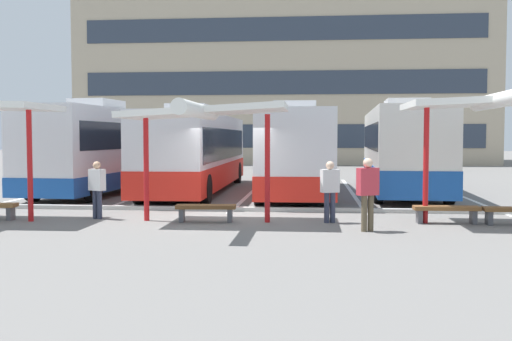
{
  "coord_description": "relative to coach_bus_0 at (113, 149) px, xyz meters",
  "views": [
    {
      "loc": [
        2.42,
        -16.83,
        2.23
      ],
      "look_at": [
        0.56,
        2.88,
        1.11
      ],
      "focal_mm": 41.82,
      "sensor_mm": 36.0,
      "label": 1
    }
  ],
  "objects": [
    {
      "name": "bench_2",
      "position": [
        11.65,
        -8.37,
        -1.38
      ],
      "size": [
        1.67,
        0.45,
        0.45
      ],
      "color": "brown",
      "rests_on": "ground"
    },
    {
      "name": "waiting_passenger_2",
      "position": [
        2.39,
        -8.35,
        -0.83
      ],
      "size": [
        0.5,
        0.39,
        1.57
      ],
      "color": "#33384C",
      "rests_on": "ground"
    },
    {
      "name": "waiting_shelter_2",
      "position": [
        12.55,
        -8.59,
        1.31
      ],
      "size": [
        3.85,
        4.38,
        3.28
      ],
      "color": "red",
      "rests_on": "ground"
    },
    {
      "name": "ground_plane",
      "position": [
        5.78,
        -7.16,
        -1.72
      ],
      "size": [
        160.0,
        160.0,
        0.0
      ],
      "primitive_type": "plane",
      "color": "slate"
    },
    {
      "name": "coach_bus_3",
      "position": [
        11.77,
        0.24,
        -0.06
      ],
      "size": [
        3.06,
        11.51,
        3.62
      ],
      "color": "silver",
      "rests_on": "ground"
    },
    {
      "name": "coach_bus_0",
      "position": [
        0.0,
        0.0,
        0.0
      ],
      "size": [
        3.36,
        12.05,
        3.66
      ],
      "color": "silver",
      "rests_on": "ground"
    },
    {
      "name": "platform_kerb",
      "position": [
        5.78,
        -6.29,
        -1.66
      ],
      "size": [
        44.0,
        0.24,
        0.12
      ],
      "primitive_type": "cube",
      "color": "#ADADA8",
      "rests_on": "ground"
    },
    {
      "name": "lane_stripe_1",
      "position": [
        1.77,
        0.09,
        -1.71
      ],
      "size": [
        0.16,
        14.0,
        0.01
      ],
      "primitive_type": "cube",
      "color": "white",
      "rests_on": "ground"
    },
    {
      "name": "lane_stripe_4",
      "position": [
        13.81,
        0.09,
        -1.71
      ],
      "size": [
        0.16,
        14.0,
        0.01
      ],
      "primitive_type": "cube",
      "color": "white",
      "rests_on": "ground"
    },
    {
      "name": "waiting_passenger_0",
      "position": [
        9.51,
        -9.85,
        -0.71
      ],
      "size": [
        0.55,
        0.42,
        1.73
      ],
      "color": "brown",
      "rests_on": "ground"
    },
    {
      "name": "bench_1",
      "position": [
        5.43,
        -8.66,
        -1.39
      ],
      "size": [
        1.59,
        0.52,
        0.45
      ],
      "color": "brown",
      "rests_on": "ground"
    },
    {
      "name": "lane_stripe_2",
      "position": [
        5.78,
        0.09,
        -1.71
      ],
      "size": [
        0.16,
        14.0,
        0.01
      ],
      "primitive_type": "cube",
      "color": "white",
      "rests_on": "ground"
    },
    {
      "name": "coach_bus_1",
      "position": [
        3.54,
        -0.07,
        -0.15
      ],
      "size": [
        2.65,
        12.49,
        3.45
      ],
      "color": "silver",
      "rests_on": "ground"
    },
    {
      "name": "lane_stripe_3",
      "position": [
        9.8,
        0.09,
        -1.71
      ],
      "size": [
        0.16,
        14.0,
        0.01
      ],
      "primitive_type": "cube",
      "color": "white",
      "rests_on": "ground"
    },
    {
      "name": "coach_bus_2",
      "position": [
        7.5,
        -0.72,
        -0.11
      ],
      "size": [
        2.94,
        11.25,
        3.5
      ],
      "color": "silver",
      "rests_on": "ground"
    },
    {
      "name": "waiting_shelter_1",
      "position": [
        5.43,
        -8.83,
        1.1
      ],
      "size": [
        4.22,
        4.45,
        3.09
      ],
      "color": "red",
      "rests_on": "ground"
    },
    {
      "name": "terminal_building",
      "position": [
        5.81,
        29.76,
        6.63
      ],
      "size": [
        33.84,
        14.14,
        19.44
      ],
      "color": "tan",
      "rests_on": "ground"
    },
    {
      "name": "waiting_passenger_1",
      "position": [
        8.67,
        -8.52,
        -0.8
      ],
      "size": [
        0.51,
        0.36,
        1.6
      ],
      "color": "#33384C",
      "rests_on": "ground"
    },
    {
      "name": "lane_stripe_0",
      "position": [
        -2.24,
        0.09,
        -1.71
      ],
      "size": [
        0.16,
        14.0,
        0.01
      ],
      "primitive_type": "cube",
      "color": "white",
      "rests_on": "ground"
    }
  ]
}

